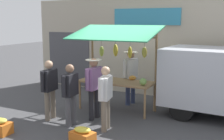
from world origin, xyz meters
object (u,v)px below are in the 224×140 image
(produce_crate_side, at_px, (83,136))
(shopper_with_ponytail, at_px, (50,86))
(shopper_in_grey_tee, at_px, (70,91))
(market_stall, at_px, (118,59))
(vendor_with_sunhat, at_px, (131,73))
(shopper_with_shopping_bag, at_px, (106,94))
(produce_crate_near, at_px, (0,127))
(shopper_in_striped_shirt, at_px, (94,83))

(produce_crate_side, bearing_deg, shopper_with_ponytail, -30.44)
(shopper_in_grey_tee, bearing_deg, shopper_with_ponytail, 74.83)
(shopper_in_grey_tee, bearing_deg, market_stall, -20.25)
(vendor_with_sunhat, bearing_deg, shopper_with_shopping_bag, 20.95)
(vendor_with_sunhat, relative_size, shopper_with_ponytail, 1.07)
(market_stall, relative_size, vendor_with_sunhat, 1.47)
(shopper_with_shopping_bag, relative_size, produce_crate_near, 3.18)
(vendor_with_sunhat, height_order, shopper_with_shopping_bag, vendor_with_sunhat)
(shopper_with_shopping_bag, relative_size, shopper_in_striped_shirt, 0.95)
(produce_crate_near, height_order, produce_crate_side, produce_crate_near)
(market_stall, bearing_deg, shopper_in_striped_shirt, 78.56)
(market_stall, bearing_deg, shopper_with_shopping_bag, 106.24)
(market_stall, distance_m, vendor_with_sunhat, 0.90)
(vendor_with_sunhat, bearing_deg, shopper_in_striped_shirt, 2.17)
(vendor_with_sunhat, xyz_separation_m, shopper_in_grey_tee, (0.57, 2.45, -0.11))
(produce_crate_near, bearing_deg, shopper_with_ponytail, -104.70)
(market_stall, xyz_separation_m, shopper_with_ponytail, (1.24, 1.58, -0.61))
(market_stall, relative_size, shopper_with_ponytail, 1.56)
(vendor_with_sunhat, xyz_separation_m, produce_crate_near, (1.70, 3.69, -0.84))
(market_stall, xyz_separation_m, shopper_with_shopping_bag, (-0.46, 1.59, -0.63))
(vendor_with_sunhat, bearing_deg, market_stall, 4.56)
(shopper_in_striped_shirt, bearing_deg, produce_crate_side, -155.50)
(market_stall, bearing_deg, shopper_in_grey_tee, 74.57)
(shopper_in_grey_tee, height_order, shopper_with_ponytail, shopper_with_ponytail)
(shopper_with_ponytail, height_order, produce_crate_near, shopper_with_ponytail)
(shopper_with_shopping_bag, height_order, produce_crate_near, shopper_with_shopping_bag)
(shopper_with_ponytail, bearing_deg, produce_crate_near, 161.48)
(shopper_in_grey_tee, xyz_separation_m, shopper_in_striped_shirt, (-0.27, -0.70, 0.08))
(shopper_in_striped_shirt, relative_size, produce_crate_side, 2.93)
(shopper_in_grey_tee, distance_m, produce_crate_side, 1.42)
(shopper_with_shopping_bag, xyz_separation_m, shopper_with_ponytail, (1.71, -0.02, 0.02))
(shopper_with_shopping_bag, relative_size, shopper_with_ponytail, 0.98)
(shopper_with_shopping_bag, xyz_separation_m, shopper_in_striped_shirt, (0.67, -0.58, 0.08))
(produce_crate_near, bearing_deg, shopper_with_shopping_bag, -146.55)
(vendor_with_sunhat, height_order, shopper_with_ponytail, vendor_with_sunhat)
(shopper_in_striped_shirt, distance_m, produce_crate_near, 2.53)
(shopper_with_ponytail, bearing_deg, shopper_in_striped_shirt, -65.31)
(shopper_in_grey_tee, xyz_separation_m, produce_crate_side, (-0.89, 0.83, -0.73))
(shopper_with_shopping_bag, distance_m, produce_crate_side, 1.20)
(shopper_in_striped_shirt, bearing_deg, shopper_with_shopping_bag, -128.32)
(shopper_in_striped_shirt, bearing_deg, vendor_with_sunhat, -7.12)
(vendor_with_sunhat, height_order, shopper_in_grey_tee, vendor_with_sunhat)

